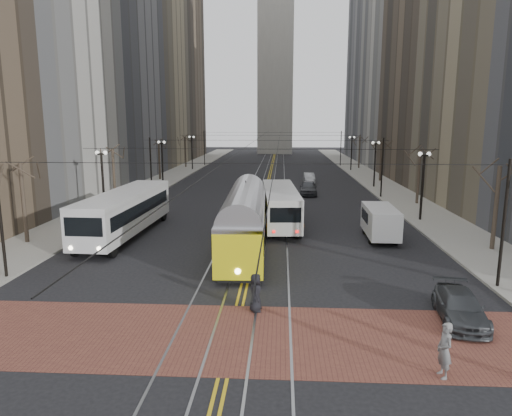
# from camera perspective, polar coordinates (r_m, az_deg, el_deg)

# --- Properties ---
(ground) EXTENTS (260.00, 260.00, 0.00)m
(ground) POSITION_cam_1_polar(r_m,az_deg,el_deg) (22.38, -1.85, -11.18)
(ground) COLOR black
(ground) RESTS_ON ground
(sidewalk_left) EXTENTS (5.00, 140.00, 0.15)m
(sidewalk_left) POSITION_cam_1_polar(r_m,az_deg,el_deg) (68.32, -11.12, 3.62)
(sidewalk_left) COLOR gray
(sidewalk_left) RESTS_ON ground
(sidewalk_right) EXTENTS (5.00, 140.00, 0.15)m
(sidewalk_right) POSITION_cam_1_polar(r_m,az_deg,el_deg) (67.48, 14.45, 3.39)
(sidewalk_right) COLOR gray
(sidewalk_right) RESTS_ON ground
(crosswalk_band) EXTENTS (25.00, 6.00, 0.01)m
(crosswalk_band) POSITION_cam_1_polar(r_m,az_deg,el_deg) (18.75, -2.97, -15.72)
(crosswalk_band) COLOR brown
(crosswalk_band) RESTS_ON ground
(streetcar_rails) EXTENTS (4.80, 130.00, 0.02)m
(streetcar_rails) POSITION_cam_1_polar(r_m,az_deg,el_deg) (66.23, 1.59, 3.53)
(streetcar_rails) COLOR gray
(streetcar_rails) RESTS_ON ground
(centre_lines) EXTENTS (0.42, 130.00, 0.01)m
(centre_lines) POSITION_cam_1_polar(r_m,az_deg,el_deg) (66.23, 1.59, 3.54)
(centre_lines) COLOR gold
(centre_lines) RESTS_ON ground
(building_left_mid) EXTENTS (16.00, 20.00, 34.00)m
(building_left_mid) POSITION_cam_1_polar(r_m,az_deg,el_deg) (72.59, -19.85, 17.01)
(building_left_mid) COLOR slate
(building_left_mid) RESTS_ON ground
(building_left_midfar) EXTENTS (20.00, 20.00, 52.00)m
(building_left_midfar) POSITION_cam_1_polar(r_m,az_deg,el_deg) (93.20, -16.34, 21.29)
(building_left_midfar) COLOR gray
(building_left_midfar) RESTS_ON ground
(building_left_far) EXTENTS (16.00, 20.00, 40.00)m
(building_left_far) POSITION_cam_1_polar(r_m,az_deg,el_deg) (110.74, -11.58, 16.61)
(building_left_far) COLOR brown
(building_left_far) RESTS_ON ground
(building_right_mid) EXTENTS (16.00, 20.00, 34.00)m
(building_right_mid) POSITION_cam_1_polar(r_m,az_deg,el_deg) (71.26, 23.65, 16.88)
(building_right_mid) COLOR brown
(building_right_mid) RESTS_ON ground
(building_right_midfar) EXTENTS (20.00, 20.00, 52.00)m
(building_right_midfar) POSITION_cam_1_polar(r_m,az_deg,el_deg) (92.08, 20.79, 21.17)
(building_right_midfar) COLOR #B0ADA5
(building_right_midfar) RESTS_ON ground
(building_right_far) EXTENTS (16.00, 20.00, 40.00)m
(building_right_far) POSITION_cam_1_polar(r_m,az_deg,el_deg) (109.87, 16.32, 16.45)
(building_right_far) COLOR slate
(building_right_far) RESTS_ON ground
(clock_tower) EXTENTS (12.00, 12.00, 66.00)m
(clock_tower) POSITION_cam_1_polar(r_m,az_deg,el_deg) (125.75, 2.51, 23.46)
(clock_tower) COLOR #B2AFA5
(clock_tower) RESTS_ON ground
(lamp_posts) EXTENTS (27.60, 57.20, 5.60)m
(lamp_posts) POSITION_cam_1_polar(r_m,az_deg,el_deg) (49.77, 1.06, 4.37)
(lamp_posts) COLOR black
(lamp_posts) RESTS_ON ground
(street_trees) EXTENTS (31.68, 53.28, 5.60)m
(street_trees) POSITION_cam_1_polar(r_m,az_deg,el_deg) (56.23, 1.31, 5.11)
(street_trees) COLOR #382D23
(street_trees) RESTS_ON ground
(trolley_wires) EXTENTS (25.96, 120.00, 6.60)m
(trolley_wires) POSITION_cam_1_polar(r_m,az_deg,el_deg) (55.73, 1.30, 6.06)
(trolley_wires) COLOR black
(trolley_wires) RESTS_ON ground
(transit_bus) EXTENTS (3.23, 13.31, 3.30)m
(transit_bus) POSITION_cam_1_polar(r_m,az_deg,el_deg) (34.93, -16.02, -0.72)
(transit_bus) COLOR silver
(transit_bus) RESTS_ON ground
(streetcar) EXTENTS (3.01, 14.04, 3.29)m
(streetcar) POSITION_cam_1_polar(r_m,az_deg,el_deg) (29.84, -1.42, -2.24)
(streetcar) COLOR #D2C912
(streetcar) RESTS_ON ground
(rear_bus) EXTENTS (3.28, 11.72, 3.02)m
(rear_bus) POSITION_cam_1_polar(r_m,az_deg,el_deg) (37.18, 3.06, 0.15)
(rear_bus) COLOR silver
(rear_bus) RESTS_ON ground
(cargo_van) EXTENTS (2.15, 5.30, 2.32)m
(cargo_van) POSITION_cam_1_polar(r_m,az_deg,el_deg) (33.95, 15.26, -1.86)
(cargo_van) COLOR silver
(cargo_van) RESTS_ON ground
(sedan_grey) EXTENTS (2.13, 4.89, 1.64)m
(sedan_grey) POSITION_cam_1_polar(r_m,az_deg,el_deg) (53.06, 6.55, 2.54)
(sedan_grey) COLOR #3D4045
(sedan_grey) RESTS_ON ground
(sedan_silver) EXTENTS (1.53, 4.08, 1.33)m
(sedan_silver) POSITION_cam_1_polar(r_m,az_deg,el_deg) (63.49, 6.65, 3.75)
(sedan_silver) COLOR #9D9FA5
(sedan_silver) RESTS_ON ground
(sedan_parked) EXTENTS (2.31, 4.52, 1.26)m
(sedan_parked) POSITION_cam_1_polar(r_m,az_deg,el_deg) (21.60, 24.12, -11.20)
(sedan_parked) COLOR #3B3E42
(sedan_parked) RESTS_ON ground
(pedestrian_a) EXTENTS (0.66, 0.92, 1.73)m
(pedestrian_a) POSITION_cam_1_polar(r_m,az_deg,el_deg) (20.62, -0.05, -10.52)
(pedestrian_a) COLOR black
(pedestrian_a) RESTS_ON crosswalk_band
(pedestrian_b) EXTENTS (0.54, 0.75, 1.91)m
(pedestrian_b) POSITION_cam_1_polar(r_m,az_deg,el_deg) (16.89, 22.50, -16.10)
(pedestrian_b) COLOR slate
(pedestrian_b) RESTS_ON crosswalk_band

